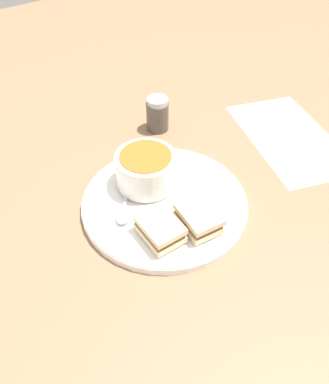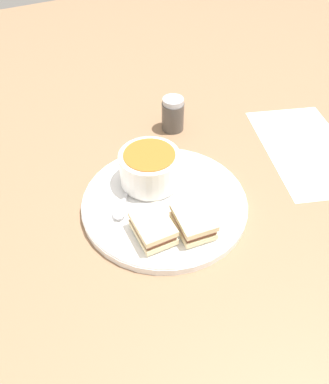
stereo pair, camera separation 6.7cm
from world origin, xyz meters
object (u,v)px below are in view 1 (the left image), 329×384
soup_bowl (147,169)px  sandwich_half_far (199,218)px  spoon (123,212)px  sandwich_half_near (160,229)px  salt_shaker (157,114)px

soup_bowl → sandwich_half_far: soup_bowl is taller
spoon → sandwich_half_far: sandwich_half_far is taller
sandwich_half_near → salt_shaker: salt_shaker is taller
sandwich_half_far → salt_shaker: size_ratio=1.07×
soup_bowl → sandwich_half_far: size_ratio=1.36×
soup_bowl → sandwich_half_near: size_ratio=1.44×
spoon → sandwich_half_near: sandwich_half_near is taller
soup_bowl → sandwich_half_near: 0.13m
sandwich_half_near → sandwich_half_far: same height
spoon → sandwich_half_near: (-0.02, 0.08, 0.01)m
soup_bowl → spoon: size_ratio=1.05×
spoon → salt_shaker: 0.29m
sandwich_half_far → salt_shaker: 0.32m
sandwich_half_near → soup_bowl: bearing=-116.0°
sandwich_half_far → salt_shaker: (-0.13, -0.29, 0.00)m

